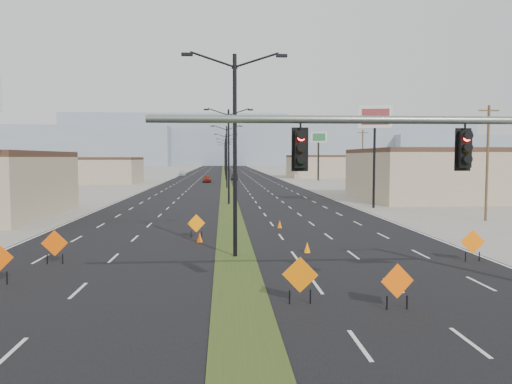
{
  "coord_description": "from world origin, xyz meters",
  "views": [
    {
      "loc": [
        -0.58,
        -12.66,
        4.99
      ],
      "look_at": [
        1.1,
        12.85,
        3.2
      ],
      "focal_mm": 35.0,
      "sensor_mm": 36.0,
      "label": 1
    }
  ],
  "objects": [
    {
      "name": "ground",
      "position": [
        0.0,
        0.0,
        0.0
      ],
      "size": [
        600.0,
        600.0,
        0.0
      ],
      "primitive_type": "plane",
      "color": "gray",
      "rests_on": "ground"
    },
    {
      "name": "road_surface",
      "position": [
        0.0,
        100.0,
        0.0
      ],
      "size": [
        25.0,
        400.0,
        0.02
      ],
      "primitive_type": "cube",
      "color": "black",
      "rests_on": "ground"
    },
    {
      "name": "median_strip",
      "position": [
        0.0,
        100.0,
        0.0
      ],
      "size": [
        2.0,
        400.0,
        0.04
      ],
      "primitive_type": "cube",
      "color": "#2B4217",
      "rests_on": "ground"
    },
    {
      "name": "building_sw_far",
      "position": [
        -32.0,
        85.0,
        2.25
      ],
      "size": [
        30.0,
        14.0,
        4.5
      ],
      "primitive_type": "cube",
      "color": "tan",
      "rests_on": "ground"
    },
    {
      "name": "building_se_near",
      "position": [
        34.0,
        45.0,
        2.75
      ],
      "size": [
        36.0,
        18.0,
        5.5
      ],
      "primitive_type": "cube",
      "color": "tan",
      "rests_on": "ground"
    },
    {
      "name": "building_se_far",
      "position": [
        38.0,
        110.0,
        2.5
      ],
      "size": [
        44.0,
        16.0,
        5.0
      ],
      "primitive_type": "cube",
      "color": "tan",
      "rests_on": "ground"
    },
    {
      "name": "mesa_west",
      "position": [
        -120.0,
        280.0,
        11.0
      ],
      "size": [
        180.0,
        50.0,
        22.0
      ],
      "primitive_type": "cube",
      "color": "#828EA1",
      "rests_on": "ground"
    },
    {
      "name": "mesa_center",
      "position": [
        40.0,
        300.0,
        14.0
      ],
      "size": [
        220.0,
        50.0,
        28.0
      ],
      "primitive_type": "cube",
      "color": "#828EA1",
      "rests_on": "ground"
    },
    {
      "name": "mesa_east",
      "position": [
        180.0,
        290.0,
        9.0
      ],
      "size": [
        160.0,
        50.0,
        18.0
      ],
      "primitive_type": "cube",
      "color": "#828EA1",
      "rests_on": "ground"
    },
    {
      "name": "mesa_backdrop",
      "position": [
        -30.0,
        320.0,
        16.0
      ],
      "size": [
        140.0,
        50.0,
        32.0
      ],
      "primitive_type": "cube",
      "color": "#828EA1",
      "rests_on": "ground"
    },
    {
      "name": "streetlight_0",
      "position": [
        0.0,
        12.0,
        5.42
      ],
      "size": [
        5.15,
        0.24,
        10.02
      ],
      "color": "black",
      "rests_on": "ground"
    },
    {
      "name": "streetlight_1",
      "position": [
        0.0,
        40.0,
        5.42
      ],
      "size": [
        5.15,
        0.24,
        10.02
      ],
      "color": "black",
      "rests_on": "ground"
    },
    {
      "name": "streetlight_2",
      "position": [
        0.0,
        68.0,
        5.42
      ],
      "size": [
        5.15,
        0.24,
        10.02
      ],
      "color": "black",
      "rests_on": "ground"
    },
    {
      "name": "streetlight_3",
      "position": [
        0.0,
        96.0,
        5.42
      ],
      "size": [
        5.15,
        0.24,
        10.02
      ],
      "color": "black",
      "rests_on": "ground"
    },
    {
      "name": "streetlight_4",
      "position": [
        0.0,
        124.0,
        5.42
      ],
      "size": [
        5.15,
        0.24,
        10.02
      ],
      "color": "black",
      "rests_on": "ground"
    },
    {
      "name": "streetlight_5",
      "position": [
        0.0,
        152.0,
        5.42
      ],
      "size": [
        5.15,
        0.24,
        10.02
      ],
      "color": "black",
      "rests_on": "ground"
    },
    {
      "name": "streetlight_6",
      "position": [
        0.0,
        180.0,
        5.42
      ],
      "size": [
        5.15,
        0.24,
        10.02
      ],
      "color": "black",
      "rests_on": "ground"
    },
    {
      "name": "utility_pole_0",
      "position": [
        20.0,
        25.0,
        4.67
      ],
      "size": [
        1.6,
        0.2,
        9.0
      ],
      "color": "#4C3823",
      "rests_on": "ground"
    },
    {
      "name": "utility_pole_1",
      "position": [
        20.0,
        60.0,
        4.67
      ],
      "size": [
        1.6,
        0.2,
        9.0
      ],
      "color": "#4C3823",
      "rests_on": "ground"
    },
    {
      "name": "utility_pole_2",
      "position": [
        20.0,
        95.0,
        4.67
      ],
      "size": [
        1.6,
        0.2,
        9.0
      ],
      "color": "#4C3823",
      "rests_on": "ground"
    },
    {
      "name": "utility_pole_3",
      "position": [
        20.0,
        130.0,
        4.67
      ],
      "size": [
        1.6,
        0.2,
        9.0
      ],
      "color": "#4C3823",
      "rests_on": "ground"
    },
    {
      "name": "car_left",
      "position": [
        -3.78,
        86.36,
        0.68
      ],
      "size": [
        1.65,
        3.99,
        1.35
      ],
      "primitive_type": "imported",
      "rotation": [
        0.0,
        0.0,
        -0.01
      ],
      "color": "maroon",
      "rests_on": "ground"
    },
    {
      "name": "car_mid",
      "position": [
        2.0,
        97.72,
        0.64
      ],
      "size": [
        1.69,
        4.01,
        1.29
      ],
      "primitive_type": "imported",
      "rotation": [
        0.0,
        0.0,
        -0.08
      ],
      "color": "black",
      "rests_on": "ground"
    },
    {
      "name": "car_far",
      "position": [
        -11.5,
        120.85,
        0.69
      ],
      "size": [
        2.23,
        4.87,
        1.38
      ],
      "primitive_type": "imported",
      "rotation": [
        0.0,
        0.0,
        0.06
      ],
      "color": "silver",
      "rests_on": "ground"
    },
    {
      "name": "construction_sign_1",
      "position": [
        -8.42,
        10.82,
        0.94
      ],
      "size": [
        1.21,
        0.1,
        1.6
      ],
      "rotation": [
        0.0,
        0.0,
        0.05
      ],
      "color": "#E14F04",
      "rests_on": "ground"
    },
    {
      "name": "construction_sign_2",
      "position": [
        -2.25,
        17.93,
        0.87
      ],
      "size": [
        1.07,
        0.38,
        1.49
      ],
      "rotation": [
        0.0,
        0.0,
        0.31
      ],
      "color": "orange",
      "rests_on": "ground"
    },
    {
      "name": "construction_sign_3",
      "position": [
        2.0,
        3.82,
        0.96
      ],
      "size": [
        1.21,
        0.29,
        1.63
      ],
      "rotation": [
        0.0,
        0.0,
        -0.2
      ],
      "color": "orange",
      "rests_on": "ground"
    },
    {
      "name": "construction_sign_4",
      "position": [
        5.07,
        3.0,
        0.9
      ],
      "size": [
        1.14,
        0.22,
        1.53
      ],
      "rotation": [
        0.0,
        0.0,
        0.15
      ],
      "color": "#FF5C05",
      "rests_on": "ground"
    },
    {
      "name": "construction_sign_5",
      "position": [
        11.28,
        10.11,
        0.91
      ],
      "size": [
        1.16,
        0.12,
        1.55
      ],
      "rotation": [
        0.0,
        0.0,
        -0.07
      ],
      "color": "#FF6C05",
      "rests_on": "ground"
    },
    {
      "name": "cone_0",
      "position": [
        2.4,
        7.48,
        0.32
      ],
      "size": [
        0.48,
        0.48,
        0.63
      ],
      "primitive_type": "cone",
      "rotation": [
        0.0,
        0.0,
        -0.34
      ],
      "color": "#DD3D04",
      "rests_on": "ground"
    },
    {
      "name": "cone_1",
      "position": [
        3.77,
        12.82,
        0.29
      ],
      "size": [
        0.43,
        0.43,
        0.59
      ],
      "primitive_type": "cone",
      "rotation": [
        0.0,
        0.0,
        0.25
      ],
      "color": "orange",
      "rests_on": "ground"
    },
    {
      "name": "cone_2",
      "position": [
        3.37,
        21.98,
        0.28
      ],
      "size": [
        0.35,
        0.35,
        0.56
      ],
      "primitive_type": "cone",
      "rotation": [
        0.0,
        0.0,
        -0.05
      ],
      "color": "#F36705",
      "rests_on": "ground"
    },
    {
      "name": "cone_3",
      "position": [
        -1.97,
        16.4,
        0.3
      ],
      "size": [
        0.41,
        0.41,
        0.59
      ],
      "primitive_type": "cone",
      "rotation": [
        0.0,
        0.0,
        0.17
      ],
      "color": "#FF6005",
      "rests_on": "ground"
    },
    {
      "name": "pole_sign_east_near",
      "position": [
        14.19,
        35.33,
        8.2
      ],
      "size": [
        3.26,
        1.03,
        10.0
      ],
      "rotation": [
        0.0,
        0.0,
        -0.21
      ],
      "color": "black",
      "rests_on": "ground"
    },
    {
      "name": "pole_sign_east_far",
      "position": [
        19.7,
        92.41,
        8.51
      ],
      "size": [
        3.22,
        1.71,
        10.36
      ],
      "rotation": [
        0.0,
        0.0,
        -0.42
      ],
      "color": "black",
      "rests_on": "ground"
    }
  ]
}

